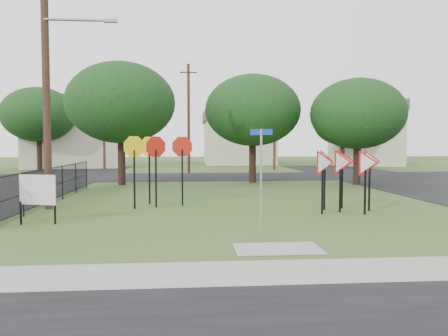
{
  "coord_description": "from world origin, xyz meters",
  "views": [
    {
      "loc": [
        -2.07,
        -12.29,
        2.46
      ],
      "look_at": [
        -0.8,
        3.0,
        1.6
      ],
      "focal_mm": 35.0,
      "sensor_mm": 36.0,
      "label": 1
    }
  ],
  "objects_px": {
    "street_name_sign": "(261,176)",
    "stop_sign_cluster": "(156,155)",
    "yield_sign_cluster": "(344,165)",
    "info_board": "(37,191)"
  },
  "relations": [
    {
      "from": "street_name_sign",
      "to": "stop_sign_cluster",
      "type": "relative_size",
      "value": 1.02
    },
    {
      "from": "yield_sign_cluster",
      "to": "stop_sign_cluster",
      "type": "bearing_deg",
      "value": 164.58
    },
    {
      "from": "yield_sign_cluster",
      "to": "street_name_sign",
      "type": "bearing_deg",
      "value": -132.01
    },
    {
      "from": "street_name_sign",
      "to": "info_board",
      "type": "xyz_separation_m",
      "value": [
        -6.44,
        2.46,
        -0.63
      ]
    },
    {
      "from": "info_board",
      "to": "street_name_sign",
      "type": "bearing_deg",
      "value": -20.93
    },
    {
      "from": "street_name_sign",
      "to": "stop_sign_cluster",
      "type": "height_order",
      "value": "street_name_sign"
    },
    {
      "from": "street_name_sign",
      "to": "yield_sign_cluster",
      "type": "relative_size",
      "value": 0.98
    },
    {
      "from": "yield_sign_cluster",
      "to": "info_board",
      "type": "bearing_deg",
      "value": -170.64
    },
    {
      "from": "yield_sign_cluster",
      "to": "info_board",
      "type": "xyz_separation_m",
      "value": [
        -10.17,
        -1.68,
        -0.69
      ]
    },
    {
      "from": "street_name_sign",
      "to": "yield_sign_cluster",
      "type": "xyz_separation_m",
      "value": [
        3.73,
        4.14,
        0.06
      ]
    }
  ]
}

